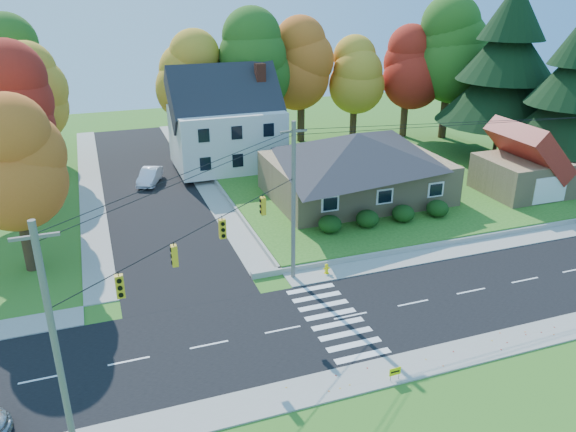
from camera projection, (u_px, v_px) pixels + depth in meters
name	position (u px, v px, depth m)	size (l,w,h in m)	color
ground	(350.00, 316.00, 31.24)	(120.00, 120.00, 0.00)	#3D7923
road_main	(350.00, 316.00, 31.23)	(90.00, 8.00, 0.02)	black
road_cross	(148.00, 185.00, 51.33)	(8.00, 44.00, 0.02)	black
sidewalk_north	(316.00, 275.00, 35.57)	(90.00, 2.00, 0.08)	#9C9A90
sidewalk_south	(396.00, 369.00, 26.88)	(90.00, 2.00, 0.08)	#9C9A90
lawn	(379.00, 174.00, 53.42)	(30.00, 30.00, 0.50)	#3D7923
ranch_house	(356.00, 164.00, 46.36)	(14.60, 10.60, 5.40)	tan
colonial_house	(227.00, 124.00, 53.80)	(10.40, 8.40, 9.60)	silver
garage	(526.00, 166.00, 47.39)	(7.30, 6.30, 4.60)	tan
hedge_row	(385.00, 216.00, 41.64)	(10.70, 1.70, 1.27)	#163A10
traffic_infrastructure	(341.00, 223.00, 30.38)	(38.10, 10.66, 10.00)	#666059
tree_lot_0	(191.00, 76.00, 56.94)	(6.72, 6.72, 12.51)	#3F2A19
tree_lot_1	(250.00, 62.00, 57.43)	(7.84, 7.84, 14.60)	#3F2A19
tree_lot_2	(301.00, 64.00, 60.41)	(7.28, 7.28, 13.56)	#3F2A19
tree_lot_3	(355.00, 75.00, 61.91)	(6.16, 6.16, 11.47)	#3F2A19
tree_lot_4	(408.00, 68.00, 62.65)	(6.72, 6.72, 12.51)	#3F2A19
tree_lot_5	(451.00, 50.00, 61.40)	(8.40, 8.40, 15.64)	#3F2A19
conifer_east_a	(506.00, 68.00, 55.11)	(12.80, 12.80, 16.96)	#3F2A19
conifer_east_b	(576.00, 92.00, 48.90)	(11.20, 11.20, 14.84)	#3F2A19
tree_west_0	(12.00, 163.00, 33.62)	(6.16, 6.16, 11.47)	#3F2A19
tree_west_1	(6.00, 110.00, 41.48)	(7.28, 7.28, 13.56)	#3F2A19
tree_west_2	(31.00, 94.00, 50.73)	(6.72, 6.72, 12.51)	#3F2A19
tree_west_3	(12.00, 68.00, 56.55)	(7.84, 7.84, 14.60)	#3F2A19
white_car	(150.00, 176.00, 51.46)	(1.48, 4.25, 1.40)	silver
fire_hydrant	(327.00, 269.00, 35.59)	(0.41, 0.33, 0.74)	yellow
yard_sign	(395.00, 372.00, 25.95)	(0.60, 0.04, 0.75)	black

